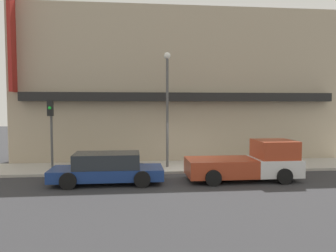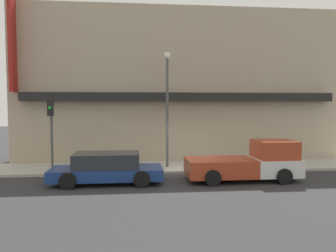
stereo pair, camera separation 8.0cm
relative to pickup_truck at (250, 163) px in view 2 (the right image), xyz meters
name	(u,v)px [view 2 (the right image)]	position (x,y,z in m)	size (l,w,h in m)	color
ground_plane	(190,174)	(-2.49, 1.62, -0.80)	(80.00, 80.00, 0.00)	#2D2D30
sidewalk	(185,167)	(-2.49, 3.23, -0.73)	(36.00, 3.21, 0.13)	#ADA89E
building	(178,86)	(-2.51, 6.32, 3.85)	(19.80, 3.80, 10.91)	tan
pickup_truck	(250,163)	(0.00, 0.00, 0.00)	(5.10, 2.14, 1.83)	silver
parked_car	(107,168)	(-6.48, 0.00, -0.13)	(4.87, 2.01, 1.35)	navy
fire_hydrant	(110,164)	(-6.51, 2.15, -0.31)	(0.22, 0.22, 0.70)	yellow
street_lamp	(167,97)	(-3.52, 2.88, 3.10)	(0.36, 0.36, 6.09)	#4C4C4C
traffic_light	(51,122)	(-9.40, 2.33, 1.80)	(0.28, 0.42, 3.58)	#4C4C4C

